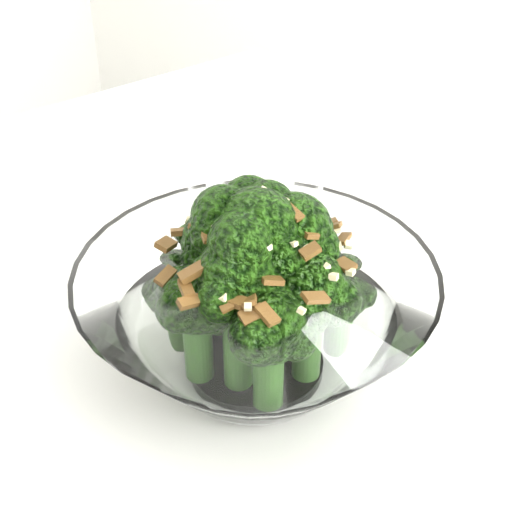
% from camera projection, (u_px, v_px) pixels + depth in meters
% --- Properties ---
extents(table, '(1.42, 1.23, 0.75)m').
position_uv_depth(table, '(362.00, 483.00, 0.50)').
color(table, white).
rests_on(table, ground).
extents(broccoli_dish, '(0.23, 0.23, 0.14)m').
position_uv_depth(broccoli_dish, '(256.00, 307.00, 0.47)').
color(broccoli_dish, white).
rests_on(broccoli_dish, table).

